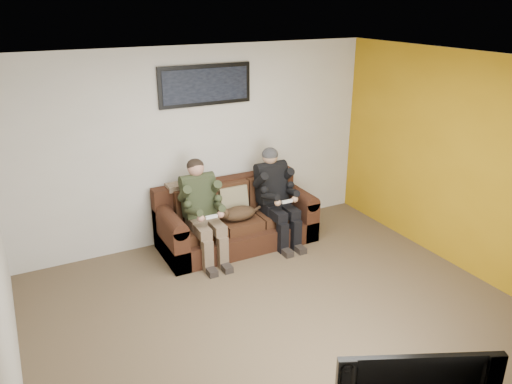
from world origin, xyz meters
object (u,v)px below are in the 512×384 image
sofa (235,220)px  person_left (202,205)px  framed_poster (205,85)px  television (411,383)px  cat (238,213)px  person_right (275,191)px

sofa → person_left: person_left is taller
person_left → framed_poster: bearing=59.6°
framed_poster → television: 4.38m
cat → television: bearing=-97.0°
person_right → cat: (-0.58, -0.03, -0.20)m
cat → television: television is taller
person_left → television: bearing=-89.3°
person_left → television: (0.04, -3.60, 0.07)m
person_right → cat: person_right is taller
sofa → person_left: (-0.53, -0.17, 0.39)m
person_left → cat: (0.48, -0.03, -0.19)m
sofa → person_right: (0.53, -0.17, 0.39)m
person_right → framed_poster: (-0.73, 0.56, 1.39)m
person_right → television: person_right is taller
television → cat: bearing=107.5°
person_left → sofa: bearing=18.0°
sofa → television: (-0.49, -3.77, 0.46)m
sofa → person_right: size_ratio=1.62×
person_left → cat: size_ratio=1.93×
person_left → television: 3.60m
cat → framed_poster: 1.70m
person_right → cat: 0.62m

